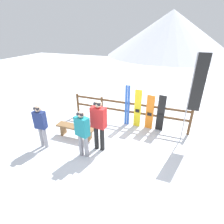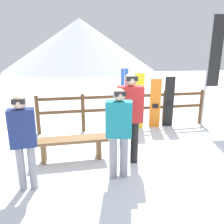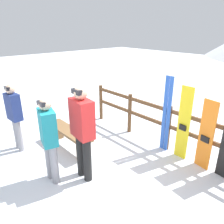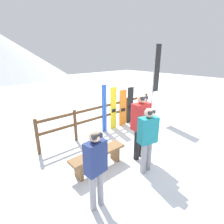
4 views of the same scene
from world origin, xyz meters
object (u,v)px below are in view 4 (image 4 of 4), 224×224
(person_red, at_px, (141,123))
(snowboard_yellow, at_px, (113,109))
(person_navy, at_px, (96,165))
(bench, at_px, (98,156))
(snowboard_orange, at_px, (123,108))
(ski_pair_blue, at_px, (104,109))
(person_teal, at_px, (148,136))
(snowboard_black_stripe, at_px, (130,105))
(rental_flag, at_px, (155,75))

(person_red, relative_size, snowboard_yellow, 1.12)
(person_navy, relative_size, snowboard_yellow, 0.97)
(bench, bearing_deg, snowboard_orange, 33.22)
(ski_pair_blue, bearing_deg, bench, -133.32)
(person_teal, xyz_separation_m, snowboard_black_stripe, (2.07, 2.44, -0.19))
(bench, xyz_separation_m, snowboard_yellow, (1.95, 1.60, 0.44))
(person_navy, relative_size, snowboard_orange, 1.08)
(snowboard_yellow, height_order, rental_flag, rental_flag)
(bench, distance_m, snowboard_orange, 2.94)
(bench, relative_size, person_red, 0.83)
(person_red, xyz_separation_m, person_navy, (-1.84, -0.54, -0.13))
(person_red, relative_size, rental_flag, 0.58)
(person_teal, distance_m, snowboard_black_stripe, 3.20)
(person_navy, xyz_separation_m, snowboard_black_stripe, (3.58, 2.49, -0.17))
(person_navy, xyz_separation_m, snowboard_orange, (3.16, 2.49, -0.20))
(ski_pair_blue, bearing_deg, snowboard_yellow, -0.44)
(ski_pair_blue, xyz_separation_m, snowboard_yellow, (0.44, -0.00, -0.07))
(person_red, height_order, snowboard_orange, person_red)
(person_navy, bearing_deg, ski_pair_blue, 48.27)
(snowboard_orange, relative_size, rental_flag, 0.46)
(person_navy, bearing_deg, snowboard_black_stripe, 34.83)
(snowboard_yellow, relative_size, snowboard_orange, 1.11)
(person_red, height_order, rental_flag, rental_flag)
(person_teal, bearing_deg, rental_flag, 33.45)
(ski_pair_blue, bearing_deg, snowboard_black_stripe, -0.14)
(bench, xyz_separation_m, rental_flag, (3.83, 1.17, 1.58))
(ski_pair_blue, xyz_separation_m, snowboard_orange, (0.93, -0.00, -0.15))
(person_teal, bearing_deg, bench, 133.63)
(person_teal, height_order, ski_pair_blue, ski_pair_blue)
(snowboard_yellow, distance_m, snowboard_black_stripe, 0.92)
(snowboard_yellow, bearing_deg, rental_flag, -12.95)
(bench, height_order, ski_pair_blue, ski_pair_blue)
(bench, height_order, snowboard_yellow, snowboard_yellow)
(bench, height_order, person_red, person_red)
(snowboard_yellow, bearing_deg, ski_pair_blue, 179.56)
(snowboard_black_stripe, bearing_deg, snowboard_orange, -179.99)
(snowboard_orange, bearing_deg, person_navy, -141.70)
(snowboard_black_stripe, bearing_deg, snowboard_yellow, 179.99)
(bench, relative_size, snowboard_black_stripe, 1.00)
(person_navy, bearing_deg, snowboard_orange, 38.30)
(snowboard_yellow, bearing_deg, snowboard_black_stripe, -0.01)
(ski_pair_blue, bearing_deg, person_red, -101.18)
(person_teal, distance_m, snowboard_yellow, 2.70)
(person_teal, height_order, person_navy, person_teal)
(ski_pair_blue, height_order, rental_flag, rental_flag)
(ski_pair_blue, distance_m, snowboard_yellow, 0.44)
(bench, xyz_separation_m, snowboard_black_stripe, (2.87, 1.60, 0.39))
(person_navy, distance_m, rental_flag, 5.10)
(ski_pair_blue, bearing_deg, rental_flag, -10.65)
(person_red, xyz_separation_m, snowboard_orange, (1.32, 1.95, -0.32))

